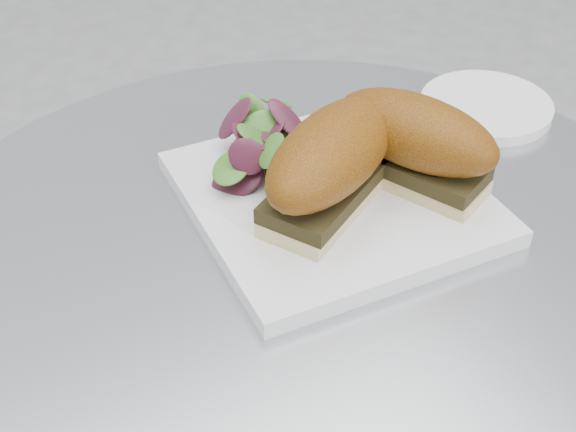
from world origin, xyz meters
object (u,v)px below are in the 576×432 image
Objects in this scene: saucer at (486,106)px; sandwich_right at (415,140)px; plate at (333,197)px; sandwich_left at (332,161)px.

sandwich_right is at bearing -153.22° from saucer.
plate is at bearing -131.86° from sandwich_right.
plate is 1.46× the size of sandwich_right.
plate is at bearing -165.71° from saucer.
sandwich_left is 1.36× the size of saucer.
plate is 1.78× the size of saucer.
saucer is (0.15, 0.08, -0.05)m from sandwich_right.
plate is 0.09m from sandwich_right.
saucer is at bearing 14.29° from plate.
sandwich_left reaches higher than saucer.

